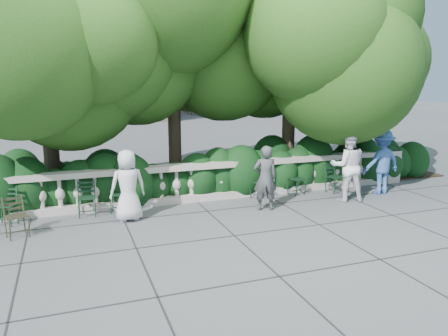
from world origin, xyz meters
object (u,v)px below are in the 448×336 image
object	(u,v)px
person_casual_man	(348,166)
chair_e	(300,196)
person_woman_grey	(265,178)
person_older_blue	(381,162)
chair_c	(119,214)
chair_f	(338,193)
chair_b	(88,218)
person_businessman	(128,185)
chair_a	(4,227)
chair_d	(263,199)
chair_weathered	(20,239)

from	to	relation	value
person_casual_man	chair_e	bearing A→B (deg)	-24.12
person_woman_grey	person_older_blue	bearing A→B (deg)	-161.37
chair_c	chair_f	bearing A→B (deg)	10.62
person_casual_man	chair_b	bearing A→B (deg)	12.76
chair_b	person_older_blue	bearing A→B (deg)	0.08
person_businessman	person_casual_man	world-z (taller)	person_casual_man
chair_a	chair_e	xyz separation A→B (m)	(7.36, 0.10, 0.00)
person_woman_grey	person_casual_man	distance (m)	2.37
chair_b	chair_e	world-z (taller)	same
chair_d	chair_f	distance (m)	2.25
chair_d	person_woman_grey	xyz separation A→B (m)	(-0.36, -0.85, 0.80)
chair_d	person_businessman	world-z (taller)	person_businessman
chair_d	person_older_blue	distance (m)	3.50
chair_e	chair_f	bearing A→B (deg)	-26.75
person_businessman	chair_c	bearing A→B (deg)	-79.22
chair_e	person_businessman	bearing A→B (deg)	168.01
chair_a	chair_b	xyz separation A→B (m)	(1.75, 0.04, 0.00)
chair_c	chair_d	xyz separation A→B (m)	(3.76, -0.02, 0.00)
person_businessman	chair_weathered	bearing A→B (deg)	6.48
chair_a	chair_weathered	xyz separation A→B (m)	(0.41, -0.91, 0.00)
chair_weathered	chair_a	bearing A→B (deg)	94.19
person_older_blue	chair_c	bearing A→B (deg)	-7.74
person_businessman	person_woman_grey	world-z (taller)	person_businessman
person_casual_man	person_woman_grey	bearing A→B (deg)	20.04
chair_f	chair_weathered	bearing A→B (deg)	170.45
chair_b	chair_e	bearing A→B (deg)	4.26
chair_a	person_woman_grey	size ratio (longest dim) A/B	0.53
chair_b	chair_d	size ratio (longest dim) A/B	1.00
chair_f	chair_c	bearing A→B (deg)	162.89
chair_e	chair_weathered	distance (m)	7.03
person_woman_grey	person_older_blue	world-z (taller)	person_older_blue
chair_a	person_casual_man	world-z (taller)	person_casual_man
chair_b	chair_c	bearing A→B (deg)	8.49
chair_f	chair_weathered	world-z (taller)	same
chair_b	person_businessman	xyz separation A→B (m)	(0.88, -0.50, 0.81)
chair_f	person_casual_man	size ratio (longest dim) A/B	0.45
chair_f	person_woman_grey	xyz separation A→B (m)	(-2.61, -0.70, 0.80)
chair_e	person_older_blue	xyz separation A→B (m)	(2.21, -0.55, 0.90)
chair_b	person_casual_man	size ratio (longest dim) A/B	0.45
person_older_blue	chair_e	bearing A→B (deg)	-17.23
chair_b	person_businessman	bearing A→B (deg)	-25.63
chair_d	chair_b	bearing A→B (deg)	162.83
person_casual_man	person_older_blue	bearing A→B (deg)	-147.58
chair_a	chair_d	world-z (taller)	same
chair_a	chair_f	world-z (taller)	same
chair_weathered	person_casual_man	size ratio (longest dim) A/B	0.45
chair_a	chair_d	distance (m)	6.24
chair_weathered	person_businessman	xyz separation A→B (m)	(2.23, 0.46, 0.81)
chair_a	person_casual_man	distance (m)	8.33
chair_f	chair_d	bearing A→B (deg)	160.64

